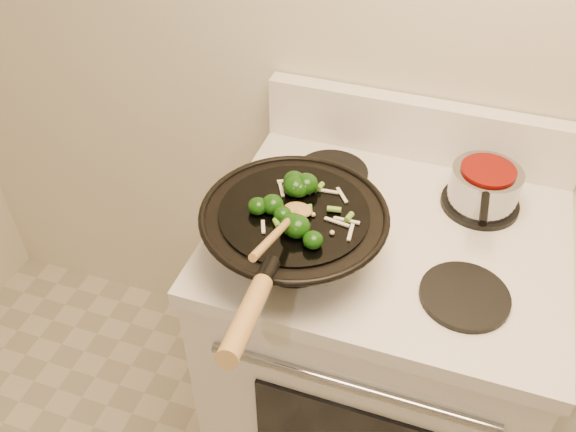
% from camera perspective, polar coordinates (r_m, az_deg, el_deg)
% --- Properties ---
extents(stove, '(0.78, 0.67, 1.08)m').
position_cam_1_polar(stove, '(1.73, 7.90, -12.16)').
color(stove, white).
rests_on(stove, ground).
extents(wok, '(0.39, 0.64, 0.25)m').
position_cam_1_polar(wok, '(1.25, 0.51, -1.48)').
color(wok, black).
rests_on(wok, stove).
extents(stirfry, '(0.22, 0.21, 0.05)m').
position_cam_1_polar(stirfry, '(1.21, 0.52, 1.17)').
color(stirfry, '#103809').
rests_on(stirfry, wok).
extents(wooden_spoon, '(0.06, 0.26, 0.11)m').
position_cam_1_polar(wooden_spoon, '(1.14, -0.15, -0.61)').
color(wooden_spoon, '#AA7E43').
rests_on(wooden_spoon, wok).
extents(saucepan, '(0.16, 0.26, 0.09)m').
position_cam_1_polar(saucepan, '(1.46, 17.91, 2.69)').
color(saucepan, '#94969C').
rests_on(saucepan, stove).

